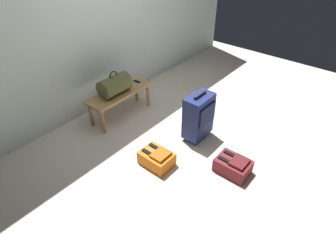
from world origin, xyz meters
TOP-DOWN VIEW (x-y plane):
  - ground_plane at (0.00, 0.00)m, footprint 6.60×6.60m
  - back_wall at (0.00, 1.60)m, footprint 6.00×0.10m
  - bench at (-0.27, 1.09)m, footprint 1.00×0.36m
  - duffel_bag_olive at (-0.34, 1.09)m, footprint 0.44×0.26m
  - cell_phone at (0.09, 1.09)m, footprint 0.07×0.14m
  - suitcase_upright_navy at (0.02, -0.08)m, footprint 0.40×0.26m
  - backpack_maroon at (-0.25, -0.76)m, footprint 0.28×0.38m
  - backpack_orange at (-0.72, -0.00)m, footprint 0.28×0.38m

SIDE VIEW (x-z plane):
  - ground_plane at x=0.00m, z-range 0.00..0.00m
  - backpack_maroon at x=-0.25m, z-range -0.01..0.20m
  - backpack_orange at x=-0.72m, z-range -0.01..0.20m
  - bench at x=-0.27m, z-range 0.14..0.54m
  - suitcase_upright_navy at x=0.02m, z-range 0.01..0.68m
  - cell_phone at x=0.09m, z-range 0.40..0.41m
  - duffel_bag_olive at x=-0.34m, z-range 0.36..0.70m
  - back_wall at x=0.00m, z-range 0.00..2.80m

